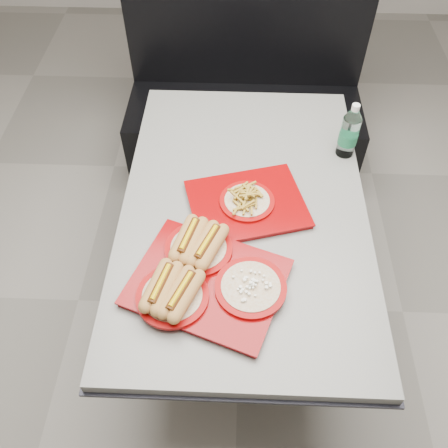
{
  "coord_description": "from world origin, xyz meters",
  "views": [
    {
      "loc": [
        -0.03,
        -1.17,
        2.06
      ],
      "look_at": [
        -0.07,
        -0.16,
        0.83
      ],
      "focal_mm": 38.0,
      "sensor_mm": 36.0,
      "label": 1
    }
  ],
  "objects_px": {
    "tray_near": "(202,276)",
    "tray_far": "(247,202)",
    "booth_bench": "(245,103)",
    "diner_table": "(243,232)",
    "water_bottle": "(349,133)"
  },
  "relations": [
    {
      "from": "tray_near",
      "to": "tray_far",
      "type": "relative_size",
      "value": 1.17
    },
    {
      "from": "booth_bench",
      "to": "tray_near",
      "type": "relative_size",
      "value": 2.39
    },
    {
      "from": "diner_table",
      "to": "tray_near",
      "type": "distance_m",
      "value": 0.42
    },
    {
      "from": "tray_near",
      "to": "tray_far",
      "type": "height_order",
      "value": "tray_near"
    },
    {
      "from": "tray_far",
      "to": "water_bottle",
      "type": "distance_m",
      "value": 0.51
    },
    {
      "from": "diner_table",
      "to": "water_bottle",
      "type": "height_order",
      "value": "water_bottle"
    },
    {
      "from": "tray_far",
      "to": "tray_near",
      "type": "bearing_deg",
      "value": -112.77
    },
    {
      "from": "tray_near",
      "to": "diner_table",
      "type": "bearing_deg",
      "value": 69.17
    },
    {
      "from": "tray_near",
      "to": "booth_bench",
      "type": "bearing_deg",
      "value": 84.81
    },
    {
      "from": "water_bottle",
      "to": "tray_far",
      "type": "bearing_deg",
      "value": -141.99
    },
    {
      "from": "booth_bench",
      "to": "tray_far",
      "type": "distance_m",
      "value": 1.16
    },
    {
      "from": "tray_near",
      "to": "tray_far",
      "type": "bearing_deg",
      "value": 67.23
    },
    {
      "from": "diner_table",
      "to": "booth_bench",
      "type": "height_order",
      "value": "booth_bench"
    },
    {
      "from": "diner_table",
      "to": "tray_near",
      "type": "relative_size",
      "value": 2.51
    },
    {
      "from": "tray_near",
      "to": "water_bottle",
      "type": "xyz_separation_m",
      "value": [
        0.53,
        0.64,
        0.07
      ]
    }
  ]
}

